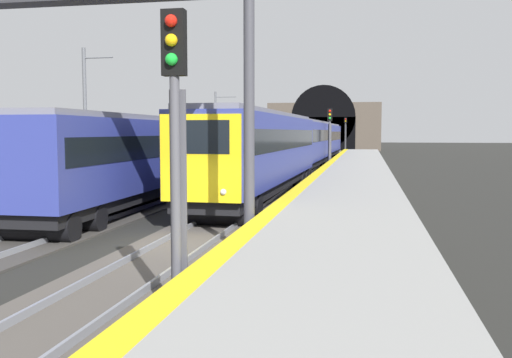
# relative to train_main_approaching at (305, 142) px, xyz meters

# --- Properties ---
(ground_plane) EXTENTS (320.00, 320.00, 0.00)m
(ground_plane) POSITION_rel_train_main_approaching_xyz_m (-30.94, -0.00, -2.37)
(ground_plane) COLOR black
(platform_right) EXTENTS (112.00, 4.10, 1.06)m
(platform_right) POSITION_rel_train_main_approaching_xyz_m (-30.94, -4.24, -1.83)
(platform_right) COLOR gray
(platform_right) RESTS_ON ground_plane
(platform_right_edge_strip) EXTENTS (112.00, 0.50, 0.01)m
(platform_right_edge_strip) POSITION_rel_train_main_approaching_xyz_m (-30.94, -2.44, -1.30)
(platform_right_edge_strip) COLOR yellow
(platform_right_edge_strip) RESTS_ON platform_right
(track_main_line) EXTENTS (160.00, 3.12, 0.21)m
(track_main_line) POSITION_rel_train_main_approaching_xyz_m (-30.94, -0.00, -2.32)
(track_main_line) COLOR #4C4742
(track_main_line) RESTS_ON ground_plane
(track_adjacent_line) EXTENTS (160.00, 3.13, 0.21)m
(track_adjacent_line) POSITION_rel_train_main_approaching_xyz_m (-30.94, 4.74, -2.32)
(track_adjacent_line) COLOR #383533
(track_adjacent_line) RESTS_ON ground_plane
(train_main_approaching) EXTENTS (57.66, 3.16, 4.15)m
(train_main_approaching) POSITION_rel_train_main_approaching_xyz_m (0.00, 0.00, 0.00)
(train_main_approaching) COLOR navy
(train_main_approaching) RESTS_ON ground_plane
(train_adjacent_platform) EXTENTS (39.50, 3.15, 4.79)m
(train_adjacent_platform) POSITION_rel_train_main_approaching_xyz_m (-12.44, 4.74, -0.13)
(train_adjacent_platform) COLOR navy
(train_adjacent_platform) RESTS_ON ground_plane
(railway_signal_near) EXTENTS (0.39, 0.38, 5.18)m
(railway_signal_near) POSITION_rel_train_main_approaching_xyz_m (-37.15, -1.90, 0.77)
(railway_signal_near) COLOR #4C4C54
(railway_signal_near) RESTS_ON ground_plane
(railway_signal_mid) EXTENTS (0.39, 0.38, 5.16)m
(railway_signal_mid) POSITION_rel_train_main_approaching_xyz_m (1.68, -1.90, 0.76)
(railway_signal_mid) COLOR #4C4C54
(railway_signal_mid) RESTS_ON ground_plane
(railway_signal_far) EXTENTS (0.39, 0.38, 5.24)m
(railway_signal_far) POSITION_rel_train_main_approaching_xyz_m (36.51, -1.90, 0.70)
(railway_signal_far) COLOR #38383D
(railway_signal_far) RESTS_ON ground_plane
(overhead_signal_gantry) EXTENTS (0.70, 9.00, 7.52)m
(overhead_signal_gantry) POSITION_rel_train_main_approaching_xyz_m (-31.71, 2.37, 3.31)
(overhead_signal_gantry) COLOR #3F3F47
(overhead_signal_gantry) RESTS_ON ground_plane
(tunnel_portal) EXTENTS (2.71, 19.32, 11.14)m
(tunnel_portal) POSITION_rel_train_main_approaching_xyz_m (51.83, 2.37, 1.76)
(tunnel_portal) COLOR #51473D
(tunnel_portal) RESTS_ON ground_plane
(catenary_mast_near) EXTENTS (0.22, 2.41, 7.62)m
(catenary_mast_near) POSITION_rel_train_main_approaching_xyz_m (14.44, 11.39, 1.57)
(catenary_mast_near) COLOR #595B60
(catenary_mast_near) RESTS_ON ground_plane
(catenary_mast_far) EXTENTS (0.22, 1.94, 8.14)m
(catenary_mast_far) POSITION_rel_train_main_approaching_xyz_m (-14.96, 11.41, 1.81)
(catenary_mast_far) COLOR #595B60
(catenary_mast_far) RESTS_ON ground_plane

